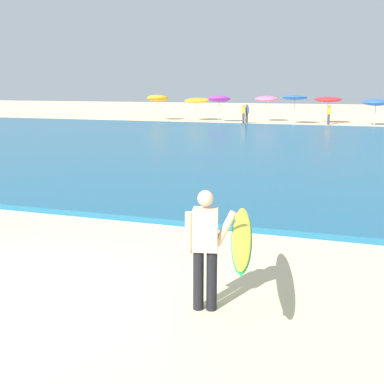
{
  "coord_description": "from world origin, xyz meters",
  "views": [
    {
      "loc": [
        4.47,
        -5.27,
        3.1
      ],
      "look_at": [
        1.74,
        3.17,
        1.1
      ],
      "focal_mm": 44.23,
      "sensor_mm": 36.0,
      "label": 1
    }
  ],
  "objects": [
    {
      "name": "beach_umbrella_5",
      "position": [
        2.95,
        36.26,
        1.97
      ],
      "size": [
        2.27,
        2.28,
        2.22
      ],
      "color": "beige",
      "rests_on": "ground"
    },
    {
      "name": "beach_umbrella_4",
      "position": [
        0.37,
        34.68,
        2.14
      ],
      "size": [
        2.03,
        2.05,
        2.4
      ],
      "color": "beige",
      "rests_on": "ground"
    },
    {
      "name": "beach_umbrella_6",
      "position": [
        6.62,
        34.77,
        1.81
      ],
      "size": [
        2.04,
        2.04,
        2.08
      ],
      "color": "beige",
      "rests_on": "ground"
    },
    {
      "name": "beach_umbrella_0",
      "position": [
        -11.9,
        35.29,
        1.97
      ],
      "size": [
        1.94,
        1.98,
        2.35
      ],
      "color": "beige",
      "rests_on": "ground"
    },
    {
      "name": "beach_umbrella_3",
      "position": [
        -2.27,
        36.76,
        1.97
      ],
      "size": [
        1.94,
        1.97,
        2.28
      ],
      "color": "beige",
      "rests_on": "ground"
    },
    {
      "name": "sea",
      "position": [
        0.0,
        18.36,
        0.07
      ],
      "size": [
        120.0,
        28.0,
        0.14
      ],
      "primitive_type": "cube",
      "color": "#1E6084",
      "rests_on": "ground"
    },
    {
      "name": "beach_umbrella_2",
      "position": [
        -6.01,
        34.8,
        1.98
      ],
      "size": [
        1.92,
        1.97,
        2.35
      ],
      "color": "beige",
      "rests_on": "ground"
    },
    {
      "name": "beachgoer_near_row_left",
      "position": [
        -3.51,
        34.46,
        0.84
      ],
      "size": [
        0.32,
        0.2,
        1.58
      ],
      "color": "#383842",
      "rests_on": "ground"
    },
    {
      "name": "ground_plane",
      "position": [
        0.0,
        0.0,
        0.0
      ],
      "size": [
        160.0,
        160.0,
        0.0
      ],
      "primitive_type": "plane",
      "color": "beige"
    },
    {
      "name": "beachgoer_near_row_right",
      "position": [
        3.13,
        34.82,
        0.84
      ],
      "size": [
        0.32,
        0.2,
        1.58
      ],
      "color": "#383842",
      "rests_on": "ground"
    },
    {
      "name": "beach_umbrella_1",
      "position": [
        -8.41,
        36.06,
        1.79
      ],
      "size": [
        2.26,
        2.29,
        2.1
      ],
      "color": "beige",
      "rests_on": "ground"
    },
    {
      "name": "surfer_with_board",
      "position": [
        2.96,
        0.71,
        1.03
      ],
      "size": [
        1.15,
        2.53,
        1.73
      ],
      "color": "black",
      "rests_on": "ground"
    },
    {
      "name": "beachgoer_near_row_mid",
      "position": [
        -3.73,
        34.18,
        0.84
      ],
      "size": [
        0.32,
        0.2,
        1.58
      ],
      "color": "#383842",
      "rests_on": "ground"
    }
  ]
}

